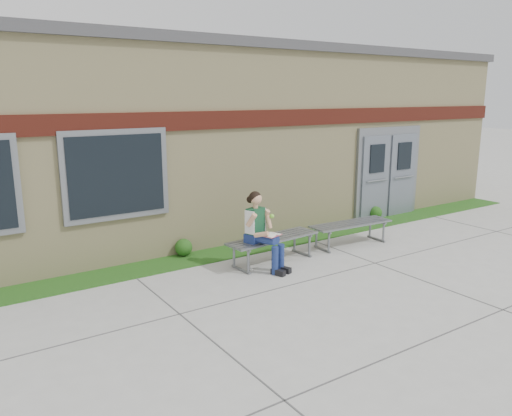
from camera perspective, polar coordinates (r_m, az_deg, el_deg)
ground at (r=8.63m, az=11.31°, el=-8.32°), size 80.00×80.00×0.00m
grass_strip at (r=10.51m, az=1.26°, el=-4.16°), size 16.00×0.80×0.02m
school_building at (r=13.01m, az=-7.38°, el=8.39°), size 16.20×6.22×4.20m
bench_left at (r=9.34m, az=1.95°, el=-4.01°), size 1.92×0.69×0.49m
bench_right at (r=10.59m, az=10.78°, el=-2.24°), size 1.87×0.62×0.48m
girl at (r=8.86m, az=0.68°, el=-2.46°), size 0.61×0.88×1.42m
shrub_mid at (r=9.80m, az=-8.27°, el=-4.47°), size 0.34×0.34×0.34m
shrub_east at (r=12.91m, az=13.51°, el=-0.52°), size 0.32×0.32×0.32m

